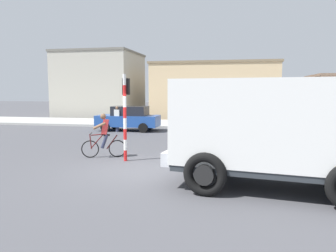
% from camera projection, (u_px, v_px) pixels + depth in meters
% --- Properties ---
extents(ground_plane, '(120.00, 120.00, 0.00)m').
position_uv_depth(ground_plane, '(138.00, 170.00, 10.72)').
color(ground_plane, '#4C4C51').
extents(sidewalk_far, '(80.00, 5.00, 0.16)m').
position_uv_depth(sidewalk_far, '(193.00, 124.00, 24.45)').
color(sidewalk_far, '#ADADA8').
rests_on(sidewalk_far, ground).
extents(truck_foreground, '(5.71, 3.38, 2.90)m').
position_uv_depth(truck_foreground, '(275.00, 126.00, 8.56)').
color(truck_foreground, white).
rests_on(truck_foreground, ground).
extents(cyclist, '(1.66, 0.67, 1.72)m').
position_uv_depth(cyclist, '(104.00, 136.00, 12.63)').
color(cyclist, black).
rests_on(cyclist, ground).
extents(traffic_light_pole, '(0.24, 0.43, 3.20)m').
position_uv_depth(traffic_light_pole, '(125.00, 105.00, 11.95)').
color(traffic_light_pole, red).
rests_on(traffic_light_pole, ground).
extents(car_red_near, '(4.02, 1.92, 1.60)m').
position_uv_depth(car_red_near, '(129.00, 118.00, 21.09)').
color(car_red_near, '#234C9E').
rests_on(car_red_near, ground).
extents(car_white_mid, '(4.26, 2.47, 1.60)m').
position_uv_depth(car_white_mid, '(251.00, 127.00, 16.01)').
color(car_white_mid, '#234C9E').
rests_on(car_white_mid, ground).
extents(pedestrian_near_kerb, '(0.34, 0.22, 1.62)m').
position_uv_depth(pedestrian_near_kerb, '(117.00, 118.00, 20.52)').
color(pedestrian_near_kerb, '#2D334C').
rests_on(pedestrian_near_kerb, ground).
extents(building_corner_left, '(7.58, 7.16, 6.40)m').
position_uv_depth(building_corner_left, '(101.00, 85.00, 33.05)').
color(building_corner_left, '#B2AD9E').
rests_on(building_corner_left, ground).
extents(building_mid_block, '(11.61, 8.10, 5.19)m').
position_uv_depth(building_mid_block, '(215.00, 91.00, 31.91)').
color(building_mid_block, '#D1B284').
rests_on(building_mid_block, ground).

